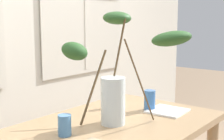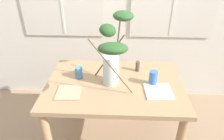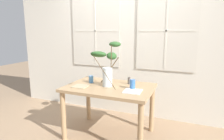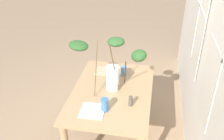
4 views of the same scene
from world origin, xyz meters
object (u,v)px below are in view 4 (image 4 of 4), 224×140
at_px(vase_with_branches, 111,64).
at_px(plate_square_left, 104,71).
at_px(drinking_glass_blue_right, 105,105).
at_px(plate_square_right, 92,111).
at_px(drinking_glass_blue_left, 124,71).
at_px(pillar_candle, 131,101).
at_px(dining_table, 112,99).

height_order(vase_with_branches, plate_square_left, vase_with_branches).
distance_m(drinking_glass_blue_right, plate_square_left, 0.75).
height_order(plate_square_left, plate_square_right, plate_square_right).
xyz_separation_m(drinking_glass_blue_right, plate_square_left, (-0.73, -0.16, -0.06)).
relative_size(drinking_glass_blue_left, plate_square_left, 0.53).
bearing_deg(drinking_glass_blue_right, drinking_glass_blue_left, 173.11).
relative_size(plate_square_right, pillar_candle, 1.99).
bearing_deg(drinking_glass_blue_right, dining_table, 178.79).
xyz_separation_m(drinking_glass_blue_left, drinking_glass_blue_right, (0.68, -0.08, 0.01)).
bearing_deg(plate_square_left, pillar_candle, 33.21).
bearing_deg(plate_square_left, dining_table, 24.02).
bearing_deg(plate_square_right, pillar_candle, 114.31).
relative_size(drinking_glass_blue_left, plate_square_right, 0.48).
distance_m(dining_table, vase_with_branches, 0.44).
relative_size(vase_with_branches, pillar_candle, 7.15).
height_order(drinking_glass_blue_right, plate_square_left, drinking_glass_blue_right).
bearing_deg(dining_table, plate_square_left, -155.98).
bearing_deg(dining_table, drinking_glass_blue_left, 167.42).
distance_m(plate_square_right, pillar_candle, 0.39).
bearing_deg(plate_square_right, drinking_glass_blue_right, 107.18).
bearing_deg(pillar_candle, drinking_glass_blue_left, -164.90).
height_order(vase_with_branches, drinking_glass_blue_right, vase_with_branches).
bearing_deg(drinking_glass_blue_right, plate_square_left, -167.40).
distance_m(dining_table, drinking_glass_blue_right, 0.39).
bearing_deg(vase_with_branches, drinking_glass_blue_left, 164.27).
relative_size(plate_square_left, plate_square_right, 0.91).
xyz_separation_m(plate_square_right, pillar_candle, (-0.16, 0.35, 0.05)).
height_order(dining_table, vase_with_branches, vase_with_branches).
distance_m(dining_table, drinking_glass_blue_left, 0.39).
bearing_deg(pillar_candle, vase_with_branches, -135.18).
relative_size(dining_table, plate_square_left, 5.97).
distance_m(vase_with_branches, pillar_candle, 0.43).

